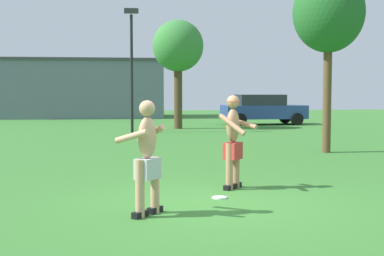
# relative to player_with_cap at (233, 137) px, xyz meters

# --- Properties ---
(ground_plane) EXTENTS (80.00, 80.00, 0.00)m
(ground_plane) POSITION_rel_player_with_cap_xyz_m (-0.53, -1.33, -0.94)
(ground_plane) COLOR #38752D
(player_with_cap) EXTENTS (0.73, 0.79, 1.72)m
(player_with_cap) POSITION_rel_player_with_cap_xyz_m (0.00, 0.00, 0.00)
(player_with_cap) COLOR black
(player_with_cap) RESTS_ON ground_plane
(player_in_gray) EXTENTS (0.74, 0.80, 1.65)m
(player_in_gray) POSITION_rel_player_with_cap_xyz_m (-1.64, -1.90, -0.08)
(player_in_gray) COLOR black
(player_in_gray) RESTS_ON ground_plane
(frisbee) EXTENTS (0.25, 0.25, 0.03)m
(frisbee) POSITION_rel_player_with_cap_xyz_m (-0.40, -0.83, -0.93)
(frisbee) COLOR white
(frisbee) RESTS_ON ground_plane
(car_blue_near_post) EXTENTS (4.38, 2.19, 1.58)m
(car_blue_near_post) POSITION_rel_player_with_cap_xyz_m (5.24, 17.98, -0.12)
(car_blue_near_post) COLOR #2D478C
(car_blue_near_post) RESTS_ON ground_plane
(lamp_post) EXTENTS (0.60, 0.24, 5.22)m
(lamp_post) POSITION_rel_player_with_cap_xyz_m (-1.65, 13.38, 2.30)
(lamp_post) COLOR black
(lamp_post) RESTS_ON ground_plane
(outbuilding_behind_lot) EXTENTS (11.41, 5.83, 3.84)m
(outbuilding_behind_lot) POSITION_rel_player_with_cap_xyz_m (-4.98, 27.23, 0.98)
(outbuilding_behind_lot) COLOR slate
(outbuilding_behind_lot) RESTS_ON ground_plane
(tree_left_field) EXTENTS (2.37, 2.37, 5.06)m
(tree_left_field) POSITION_rel_player_with_cap_xyz_m (0.54, 15.53, 2.85)
(tree_left_field) COLOR #4C3823
(tree_left_field) RESTS_ON ground_plane
(tree_right_field) EXTENTS (2.03, 2.03, 5.14)m
(tree_right_field) POSITION_rel_player_with_cap_xyz_m (3.83, 5.31, 3.02)
(tree_right_field) COLOR brown
(tree_right_field) RESTS_ON ground_plane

